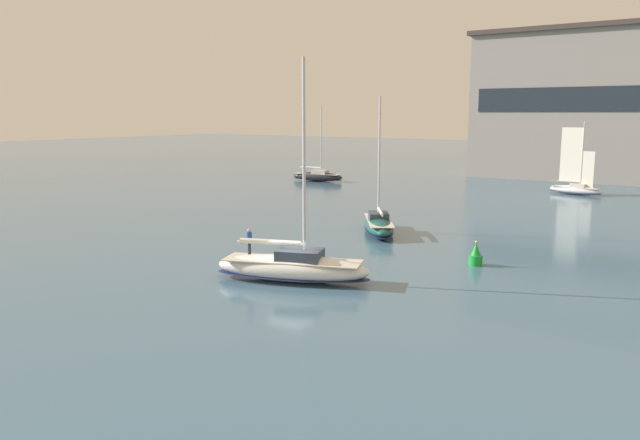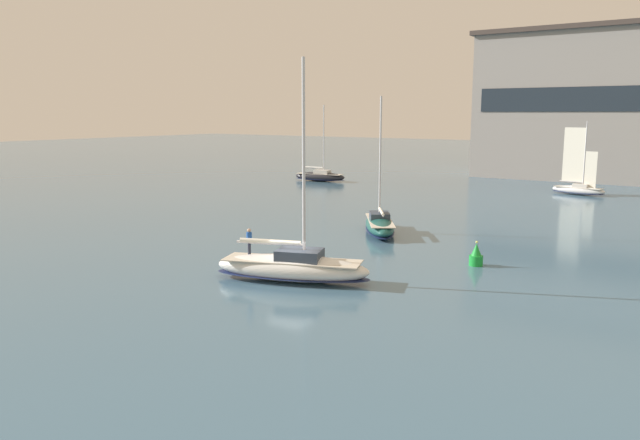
{
  "view_description": "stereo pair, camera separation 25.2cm",
  "coord_description": "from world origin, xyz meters",
  "px_view_note": "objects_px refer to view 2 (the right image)",
  "views": [
    {
      "loc": [
        22.01,
        -29.52,
        10.08
      ],
      "look_at": [
        0.0,
        3.0,
        3.35
      ],
      "focal_mm": 35.0,
      "sensor_mm": 36.0,
      "label": 1
    },
    {
      "loc": [
        22.21,
        -29.38,
        10.08
      ],
      "look_at": [
        0.0,
        3.0,
        3.35
      ],
      "focal_mm": 35.0,
      "sensor_mm": 36.0,
      "label": 2
    }
  ],
  "objects_px": {
    "sailboat_main": "(292,267)",
    "sailboat_moored_near_marina": "(578,188)",
    "sailboat_moored_far_slip": "(320,176)",
    "sailboat_moored_mid_channel": "(380,224)",
    "channel_buoy": "(476,256)"
  },
  "relations": [
    {
      "from": "sailboat_moored_near_marina",
      "to": "sailboat_moored_mid_channel",
      "type": "bearing_deg",
      "value": -102.5
    },
    {
      "from": "sailboat_moored_mid_channel",
      "to": "sailboat_moored_far_slip",
      "type": "bearing_deg",
      "value": 131.49
    },
    {
      "from": "sailboat_moored_mid_channel",
      "to": "channel_buoy",
      "type": "distance_m",
      "value": 12.61
    },
    {
      "from": "sailboat_moored_mid_channel",
      "to": "sailboat_moored_far_slip",
      "type": "xyz_separation_m",
      "value": [
        -27.53,
        31.13,
        -0.02
      ]
    },
    {
      "from": "sailboat_moored_mid_channel",
      "to": "sailboat_moored_far_slip",
      "type": "distance_m",
      "value": 41.56
    },
    {
      "from": "sailboat_main",
      "to": "sailboat_moored_near_marina",
      "type": "xyz_separation_m",
      "value": [
        5.02,
        52.99,
        -0.13
      ]
    },
    {
      "from": "channel_buoy",
      "to": "sailboat_moored_near_marina",
      "type": "bearing_deg",
      "value": 93.72
    },
    {
      "from": "sailboat_main",
      "to": "sailboat_moored_far_slip",
      "type": "xyz_separation_m",
      "value": [
        -30.62,
        47.58,
        -0.14
      ]
    },
    {
      "from": "sailboat_main",
      "to": "sailboat_moored_far_slip",
      "type": "height_order",
      "value": "sailboat_main"
    },
    {
      "from": "sailboat_moored_far_slip",
      "to": "channel_buoy",
      "type": "distance_m",
      "value": 53.68
    },
    {
      "from": "sailboat_moored_far_slip",
      "to": "channel_buoy",
      "type": "bearing_deg",
      "value": -44.3
    },
    {
      "from": "sailboat_main",
      "to": "sailboat_moored_near_marina",
      "type": "height_order",
      "value": "sailboat_main"
    },
    {
      "from": "sailboat_main",
      "to": "sailboat_moored_far_slip",
      "type": "distance_m",
      "value": 56.58
    },
    {
      "from": "sailboat_main",
      "to": "sailboat_moored_mid_channel",
      "type": "xyz_separation_m",
      "value": [
        -3.09,
        16.45,
        -0.12
      ]
    },
    {
      "from": "sailboat_moored_mid_channel",
      "to": "sailboat_moored_far_slip",
      "type": "relative_size",
      "value": 1.02
    }
  ]
}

